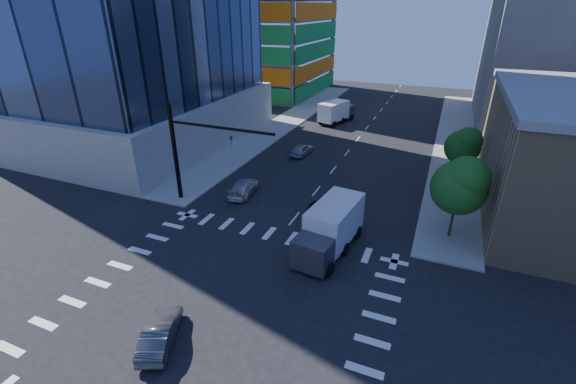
% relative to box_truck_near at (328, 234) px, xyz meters
% --- Properties ---
extents(ground, '(160.00, 160.00, 0.00)m').
position_rel_box_truck_near_xyz_m(ground, '(-4.14, -8.36, -1.58)').
color(ground, black).
rests_on(ground, ground).
extents(road_markings, '(20.00, 20.00, 0.01)m').
position_rel_box_truck_near_xyz_m(road_markings, '(-4.14, -8.36, -1.58)').
color(road_markings, silver).
rests_on(road_markings, ground).
extents(sidewalk_ne, '(5.00, 60.00, 0.15)m').
position_rel_box_truck_near_xyz_m(sidewalk_ne, '(8.36, 31.64, -1.51)').
color(sidewalk_ne, gray).
rests_on(sidewalk_ne, ground).
extents(sidewalk_nw, '(5.00, 60.00, 0.15)m').
position_rel_box_truck_near_xyz_m(sidewalk_nw, '(-16.64, 31.64, -1.51)').
color(sidewalk_nw, gray).
rests_on(sidewalk_nw, ground).
extents(signal_mast_nw, '(10.20, 0.40, 9.00)m').
position_rel_box_truck_near_xyz_m(signal_mast_nw, '(-14.14, 3.14, 3.91)').
color(signal_mast_nw, black).
rests_on(signal_mast_nw, sidewalk_nw).
extents(tree_south, '(4.16, 4.16, 6.82)m').
position_rel_box_truck_near_xyz_m(tree_south, '(8.49, 5.54, 3.11)').
color(tree_south, '#382316').
rests_on(tree_south, sidewalk_ne).
extents(tree_north, '(3.54, 3.52, 5.78)m').
position_rel_box_truck_near_xyz_m(tree_north, '(8.79, 17.54, 2.41)').
color(tree_north, '#382316').
rests_on(tree_north, sidewalk_ne).
extents(car_nb_far, '(3.88, 5.81, 1.48)m').
position_rel_box_truck_near_xyz_m(car_nb_far, '(-1.63, 6.49, -0.84)').
color(car_nb_far, black).
rests_on(car_nb_far, ground).
extents(car_sb_near, '(2.57, 5.03, 1.40)m').
position_rel_box_truck_near_xyz_m(car_sb_near, '(-10.50, 6.33, -0.88)').
color(car_sb_near, silver).
rests_on(car_sb_near, ground).
extents(car_sb_mid, '(2.13, 4.32, 1.42)m').
position_rel_box_truck_near_xyz_m(car_sb_mid, '(-9.13, 18.78, -0.87)').
color(car_sb_mid, '#A9ADB1').
rests_on(car_sb_mid, ground).
extents(car_sb_cross, '(3.04, 4.48, 1.40)m').
position_rel_box_truck_near_xyz_m(car_sb_cross, '(-5.85, -11.81, -0.88)').
color(car_sb_cross, '#444448').
rests_on(car_sb_cross, ground).
extents(box_truck_near, '(3.73, 7.12, 3.57)m').
position_rel_box_truck_near_xyz_m(box_truck_near, '(0.00, 0.00, 0.00)').
color(box_truck_near, black).
rests_on(box_truck_near, ground).
extents(box_truck_far, '(4.48, 6.91, 3.36)m').
position_rel_box_truck_near_xyz_m(box_truck_far, '(-9.25, 34.86, -0.10)').
color(box_truck_far, black).
rests_on(box_truck_far, ground).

